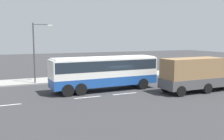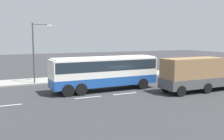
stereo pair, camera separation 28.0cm
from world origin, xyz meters
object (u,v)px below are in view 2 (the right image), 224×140
object	(u,v)px
street_lamp	(36,48)
pedestrian_at_crossing	(149,67)
coach_bus	(105,70)
cargo_truck	(199,73)
pedestrian_near_curb	(154,67)

from	to	relation	value
street_lamp	pedestrian_at_crossing	bearing A→B (deg)	3.26
street_lamp	coach_bus	bearing A→B (deg)	-48.40
coach_bus	street_lamp	xyz separation A→B (m)	(-5.52, 6.21, 1.96)
cargo_truck	pedestrian_near_curb	size ratio (longest dim) A/B	5.03
cargo_truck	pedestrian_at_crossing	size ratio (longest dim) A/B	5.14
coach_bus	cargo_truck	world-z (taller)	coach_bus
cargo_truck	pedestrian_near_curb	world-z (taller)	cargo_truck
coach_bus	pedestrian_near_curb	distance (m)	11.93
coach_bus	pedestrian_near_curb	size ratio (longest dim) A/B	6.35
coach_bus	street_lamp	bearing A→B (deg)	130.00
pedestrian_near_curb	street_lamp	bearing A→B (deg)	4.27
coach_bus	pedestrian_near_curb	world-z (taller)	coach_bus
pedestrian_at_crossing	cargo_truck	bearing A→B (deg)	24.40
pedestrian_near_curb	cargo_truck	bearing A→B (deg)	83.21
street_lamp	pedestrian_near_curb	bearing A→B (deg)	0.94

